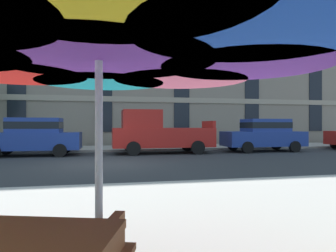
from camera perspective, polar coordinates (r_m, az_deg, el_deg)
name	(u,v)px	position (r m, az deg, el deg)	size (l,w,h in m)	color
ground_plane	(103,164)	(11.47, -12.33, -7.05)	(120.00, 120.00, 0.00)	#2D3033
sidewalk_far	(104,148)	(18.23, -12.15, -4.20)	(56.00, 3.60, 0.12)	#9E998E
apartment_building	(104,49)	(27.18, -12.06, 14.10)	(37.41, 12.08, 16.00)	gray
sedan_blue	(33,136)	(15.44, -24.22, -1.67)	(4.40, 1.98, 1.78)	navy
pickup_red	(158,133)	(15.31, -1.89, -1.39)	(5.10, 2.12, 2.20)	#B21E19
sedan_blue_midblock	(264,134)	(17.34, 17.73, -1.48)	(4.40, 1.98, 1.78)	navy
patio_umbrella	(99,29)	(2.49, -13.01, 17.58)	(3.94, 3.94, 2.49)	silver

